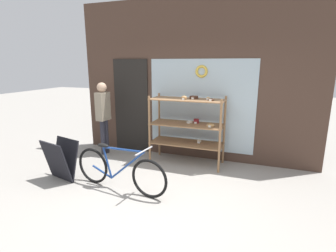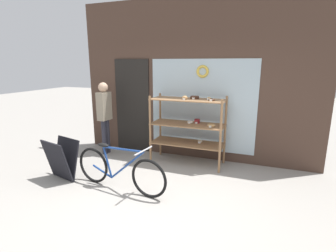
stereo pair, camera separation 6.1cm
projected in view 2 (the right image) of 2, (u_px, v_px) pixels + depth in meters
ground_plane at (146, 209)px, 3.72m from camera, size 30.00×30.00×0.00m
storefront_facade at (192, 83)px, 5.46m from camera, size 5.12×0.13×3.31m
display_case at (189, 123)px, 5.23m from camera, size 1.46×0.57×1.41m
bicycle at (119, 170)px, 4.22m from camera, size 1.74×0.46×0.75m
sandwich_board at (62, 159)px, 4.61m from camera, size 0.67×0.51×0.71m
pedestrian at (105, 113)px, 5.81m from camera, size 0.21×0.33×1.61m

